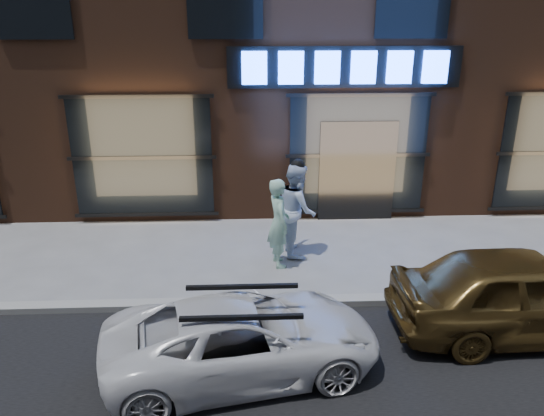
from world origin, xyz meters
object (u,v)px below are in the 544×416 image
(white_suv, at_px, (243,338))
(man_cap, at_px, (297,209))
(gold_sedan, at_px, (524,293))
(man_bowtie, at_px, (279,223))

(white_suv, bearing_deg, man_cap, -27.12)
(man_cap, height_order, gold_sedan, man_cap)
(gold_sedan, bearing_deg, man_cap, 45.61)
(white_suv, bearing_deg, man_bowtie, -23.05)
(white_suv, bearing_deg, gold_sedan, -91.50)
(man_cap, bearing_deg, man_bowtie, 138.91)
(man_bowtie, bearing_deg, white_suv, 156.04)
(man_bowtie, relative_size, white_suv, 0.47)
(man_cap, xyz_separation_m, white_suv, (-1.09, -3.84, -0.43))
(white_suv, height_order, gold_sedan, gold_sedan)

